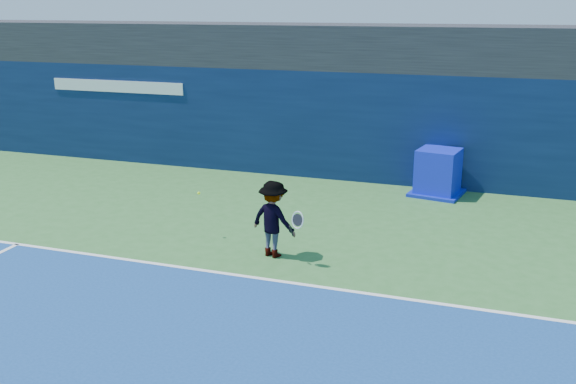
% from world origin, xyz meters
% --- Properties ---
extents(ground, '(80.00, 80.00, 0.00)m').
position_xyz_m(ground, '(0.00, 0.00, 0.00)').
color(ground, '#336B30').
rests_on(ground, ground).
extents(baseline, '(24.00, 0.10, 0.01)m').
position_xyz_m(baseline, '(0.00, 3.00, 0.01)').
color(baseline, white).
rests_on(baseline, ground).
extents(stadium_band, '(36.00, 3.00, 1.20)m').
position_xyz_m(stadium_band, '(0.00, 11.50, 3.60)').
color(stadium_band, '#222227').
rests_on(stadium_band, back_wall_assembly).
extents(back_wall_assembly, '(36.00, 1.03, 3.00)m').
position_xyz_m(back_wall_assembly, '(-0.00, 10.50, 1.50)').
color(back_wall_assembly, '#0B1A3E').
rests_on(back_wall_assembly, ground).
extents(equipment_cart, '(1.44, 1.44, 1.19)m').
position_xyz_m(equipment_cart, '(2.77, 9.48, 0.54)').
color(equipment_cart, '#0D19C3').
rests_on(equipment_cart, ground).
extents(tennis_player, '(1.28, 0.83, 1.52)m').
position_xyz_m(tennis_player, '(0.20, 4.13, 0.76)').
color(tennis_player, white).
rests_on(tennis_player, ground).
extents(tennis_ball, '(0.06, 0.06, 0.06)m').
position_xyz_m(tennis_ball, '(-1.63, 4.62, 0.97)').
color(tennis_ball, '#BEEA1A').
rests_on(tennis_ball, ground).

